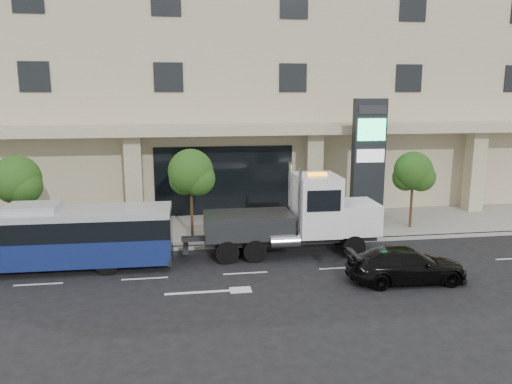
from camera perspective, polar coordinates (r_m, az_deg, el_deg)
ground at (r=21.91m, az=-1.74°, el=-7.89°), size 120.00×120.00×0.00m
sidewalk at (r=26.63m, az=-3.03°, el=-4.20°), size 120.00×6.00×0.15m
curb at (r=23.77m, az=-2.32°, el=-6.13°), size 120.00×0.30×0.15m
convention_center at (r=36.14m, az=-4.89°, el=15.74°), size 60.00×17.60×20.00m
tree_left at (r=25.61m, az=-25.58°, el=1.01°), size 2.27×2.20×4.22m
tree_mid at (r=24.46m, az=-7.40°, el=1.96°), size 2.28×2.20×4.38m
tree_right at (r=27.25m, az=17.57°, el=2.02°), size 2.10×2.00×4.04m
city_bus at (r=22.36m, az=-23.89°, el=-4.70°), size 11.04×2.53×2.78m
tow_truck at (r=22.57m, az=4.98°, el=-2.93°), size 8.88×2.32×4.05m
black_sedan at (r=20.31m, az=16.82°, el=-7.98°), size 4.67×2.01×1.34m
signage_pylon at (r=26.86m, az=12.69°, el=3.29°), size 1.70×0.66×6.74m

